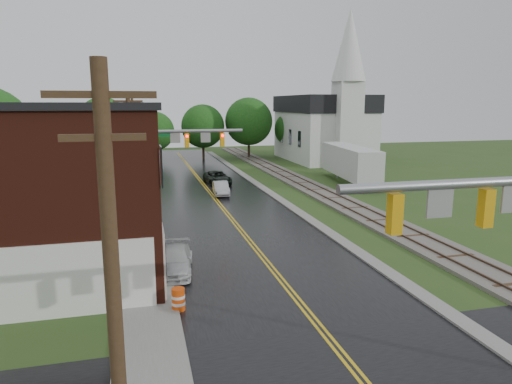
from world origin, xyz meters
name	(u,v)px	position (x,y,z in m)	size (l,w,h in m)	color
main_road	(217,201)	(0.00, 30.00, 0.00)	(10.00, 90.00, 0.02)	black
curb_right	(262,188)	(5.40, 35.00, 0.00)	(0.80, 70.00, 0.12)	gray
sidewalk_left	(144,220)	(-6.20, 25.00, 0.00)	(2.40, 50.00, 0.12)	gray
brick_building	(3,193)	(-12.48, 15.00, 4.15)	(14.30, 10.30, 8.30)	#4A1A10
yellow_house	(71,176)	(-11.00, 26.00, 3.20)	(8.00, 7.00, 6.40)	tan
darkred_building	(98,172)	(-10.00, 35.00, 2.20)	(7.00, 6.00, 4.40)	#3F0F0C
church	(326,121)	(20.00, 53.74, 5.83)	(10.40, 18.40, 20.00)	silver
railroad	(306,185)	(10.00, 35.00, 0.11)	(3.20, 80.00, 0.30)	#59544C
traffic_signal_near	(507,225)	(3.47, 2.00, 4.97)	(7.34, 0.30, 7.20)	gray
traffic_signal_far	(177,148)	(-3.47, 27.00, 4.97)	(7.34, 0.43, 7.20)	gray
utility_pole_a	(114,304)	(-6.80, 0.00, 4.72)	(1.80, 0.28, 9.00)	#382616
utility_pole_b	(131,160)	(-6.80, 22.00, 4.72)	(1.80, 0.28, 9.00)	#382616
utility_pole_c	(134,136)	(-6.80, 44.00, 4.72)	(1.80, 0.28, 9.00)	#382616
tree_left_c	(59,143)	(-13.85, 39.90, 4.51)	(6.00, 6.00, 7.65)	black
tree_left_e	(115,135)	(-8.85, 45.90, 4.81)	(6.40, 6.40, 8.16)	black
suv_dark	(218,178)	(1.47, 38.28, 0.66)	(2.20, 4.78, 1.33)	black
sedan_silver	(221,188)	(0.80, 32.52, 0.62)	(1.30, 3.73, 1.23)	#A2A2A6
pickup_white	(175,261)	(-4.80, 13.81, 0.60)	(1.68, 4.14, 1.20)	silver
semi_trailer	(350,161)	(15.14, 35.73, 2.29)	(4.02, 12.41, 3.85)	black
construction_barrel	(178,300)	(-5.00, 9.44, 0.48)	(0.53, 0.53, 0.95)	#DA4109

